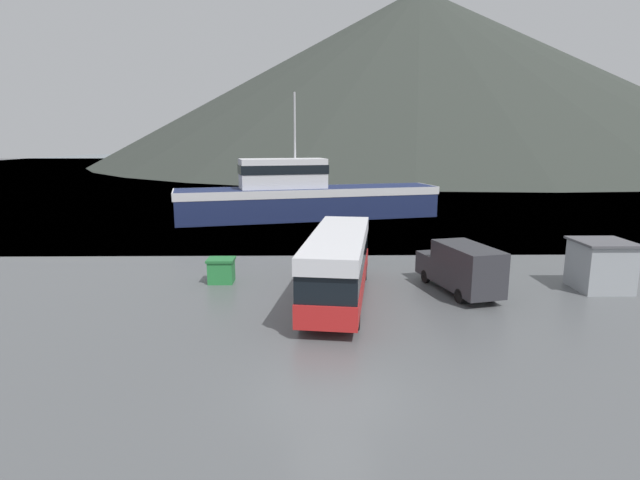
{
  "coord_description": "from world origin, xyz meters",
  "views": [
    {
      "loc": [
        -0.57,
        -13.77,
        7.55
      ],
      "look_at": [
        -0.14,
        13.88,
        2.0
      ],
      "focal_mm": 28.0,
      "sensor_mm": 36.0,
      "label": 1
    }
  ],
  "objects_px": {
    "fishing_boat": "(304,196)",
    "dock_kiosk": "(601,265)",
    "delivery_van": "(461,267)",
    "tour_bus": "(338,263)",
    "storage_bin": "(221,270)"
  },
  "relations": [
    {
      "from": "delivery_van",
      "to": "fishing_boat",
      "type": "distance_m",
      "value": 25.76
    },
    {
      "from": "storage_bin",
      "to": "dock_kiosk",
      "type": "xyz_separation_m",
      "value": [
        19.63,
        -1.59,
        0.62
      ]
    },
    {
      "from": "delivery_van",
      "to": "dock_kiosk",
      "type": "bearing_deg",
      "value": -10.15
    },
    {
      "from": "storage_bin",
      "to": "dock_kiosk",
      "type": "relative_size",
      "value": 0.53
    },
    {
      "from": "fishing_boat",
      "to": "dock_kiosk",
      "type": "height_order",
      "value": "fishing_boat"
    },
    {
      "from": "delivery_van",
      "to": "dock_kiosk",
      "type": "xyz_separation_m",
      "value": [
        7.31,
        0.46,
        -0.03
      ]
    },
    {
      "from": "tour_bus",
      "to": "delivery_van",
      "type": "relative_size",
      "value": 1.79
    },
    {
      "from": "tour_bus",
      "to": "delivery_van",
      "type": "distance_m",
      "value": 6.3
    },
    {
      "from": "tour_bus",
      "to": "delivery_van",
      "type": "height_order",
      "value": "tour_bus"
    },
    {
      "from": "delivery_van",
      "to": "fishing_boat",
      "type": "bearing_deg",
      "value": 94.85
    },
    {
      "from": "fishing_boat",
      "to": "dock_kiosk",
      "type": "relative_size",
      "value": 9.52
    },
    {
      "from": "fishing_boat",
      "to": "dock_kiosk",
      "type": "distance_m",
      "value": 28.55
    },
    {
      "from": "fishing_boat",
      "to": "storage_bin",
      "type": "relative_size",
      "value": 18.05
    },
    {
      "from": "tour_bus",
      "to": "dock_kiosk",
      "type": "bearing_deg",
      "value": 14.48
    },
    {
      "from": "delivery_van",
      "to": "fishing_boat",
      "type": "height_order",
      "value": "fishing_boat"
    }
  ]
}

